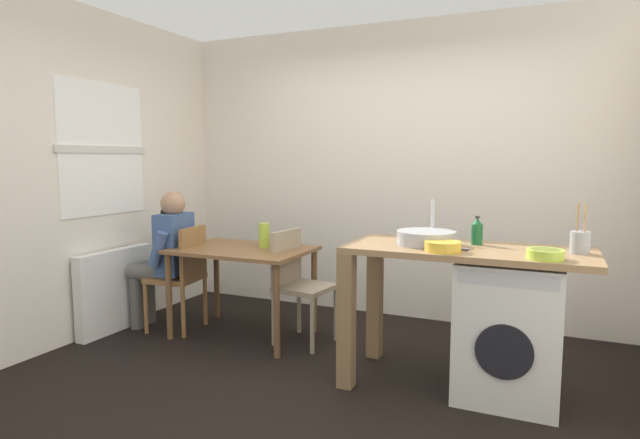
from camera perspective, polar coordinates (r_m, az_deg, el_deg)
ground_plane at (r=3.64m, az=-0.63°, el=-17.25°), size 5.46×5.46×0.00m
wall_back at (r=4.98m, az=7.88°, el=5.11°), size 4.60×0.10×2.70m
wall_window_side at (r=4.67m, az=-25.41°, el=4.47°), size 0.12×3.80×2.70m
radiator at (r=4.90m, az=-21.19°, el=-7.11°), size 0.10×0.80×0.70m
dining_table at (r=4.42m, az=-8.36°, el=-4.31°), size 1.10×0.76×0.74m
chair_person_seat at (r=4.69m, az=-14.60°, el=-5.52°), size 0.44×0.44×0.90m
chair_opposite at (r=4.26m, az=-2.46°, el=-6.50°), size 0.45×0.45×0.90m
seated_person at (r=4.74m, az=-16.31°, el=-3.42°), size 0.52×0.53×1.20m
kitchen_counter at (r=3.50m, az=12.16°, el=-5.30°), size 1.50×0.68×0.92m
washing_machine at (r=3.51m, az=19.73°, el=-11.06°), size 0.60×0.61×0.86m
sink_basin at (r=3.47m, az=11.41°, el=-1.95°), size 0.38×0.38×0.09m
tap at (r=3.63m, az=12.08°, el=-0.08°), size 0.02×0.02×0.28m
bottle_tall_green at (r=3.55m, az=16.60°, el=-1.27°), size 0.07×0.07×0.19m
mixing_bowl at (r=3.25m, az=13.14°, el=-2.77°), size 0.22×0.22×0.06m
utensil_crock at (r=3.44m, az=26.28°, el=-2.17°), size 0.11×0.11×0.30m
colander at (r=3.17m, az=23.16°, el=-3.41°), size 0.20×0.20×0.06m
vase at (r=4.39m, az=-6.05°, el=-1.70°), size 0.09×0.09×0.21m
scissors at (r=3.34m, az=14.57°, el=-3.08°), size 0.15×0.06×0.01m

